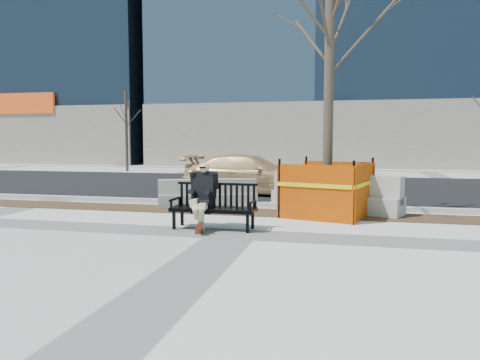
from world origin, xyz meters
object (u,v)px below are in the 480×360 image
object	(u,v)px
tree_fence	(327,216)
jersey_barrier_left	(208,207)
sedan	(250,194)
jersey_barrier_right	(334,211)
seated_man	(203,228)
bench	(214,229)

from	to	relation	value
tree_fence	jersey_barrier_left	size ratio (longest dim) A/B	2.61
sedan	jersey_barrier_right	distance (m)	4.07
tree_fence	jersey_barrier_right	bearing A→B (deg)	78.71
seated_man	jersey_barrier_right	world-z (taller)	seated_man
sedan	jersey_barrier_left	xyz separation A→B (m)	(-0.50, -3.00, 0.00)
seated_man	sedan	world-z (taller)	seated_man
seated_man	sedan	bearing A→B (deg)	93.40
seated_man	jersey_barrier_left	distance (m)	2.94
bench	seated_man	distance (m)	0.24
bench	jersey_barrier_left	bearing A→B (deg)	109.95
jersey_barrier_left	jersey_barrier_right	distance (m)	3.28
jersey_barrier_left	jersey_barrier_right	world-z (taller)	jersey_barrier_right
sedan	tree_fence	bearing A→B (deg)	-140.12
bench	tree_fence	world-z (taller)	tree_fence
seated_man	jersey_barrier_left	bearing A→B (deg)	105.98
bench	jersey_barrier_left	distance (m)	3.06
bench	sedan	world-z (taller)	sedan
bench	seated_man	world-z (taller)	seated_man
tree_fence	jersey_barrier_right	xyz separation A→B (m)	(0.15, 0.77, 0.00)
seated_man	tree_fence	size ratio (longest dim) A/B	0.20
jersey_barrier_left	jersey_barrier_right	size ratio (longest dim) A/B	0.78
jersey_barrier_right	bench	bearing A→B (deg)	-104.96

